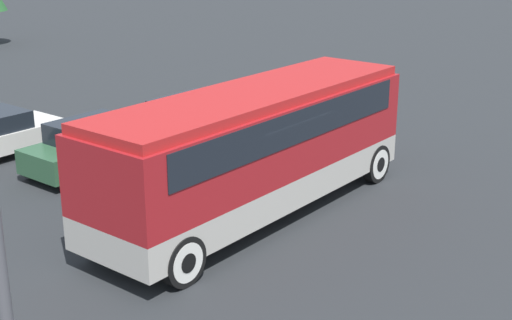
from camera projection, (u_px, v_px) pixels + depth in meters
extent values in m
plane|color=#26282B|center=(256.00, 214.00, 17.14)|extent=(120.00, 120.00, 0.00)
cube|color=#B7B2A8|center=(256.00, 183.00, 16.89)|extent=(9.24, 2.43, 0.72)
cube|color=maroon|center=(256.00, 135.00, 16.51)|extent=(9.24, 2.43, 1.68)
cube|color=black|center=(256.00, 117.00, 16.38)|extent=(8.13, 2.47, 0.76)
cube|color=#B21E1E|center=(256.00, 95.00, 16.21)|extent=(9.05, 2.24, 0.22)
cube|color=maroon|center=(355.00, 107.00, 19.90)|extent=(0.36, 2.34, 1.92)
cylinder|color=black|center=(376.00, 163.00, 19.14)|extent=(1.03, 0.28, 1.03)
cylinder|color=silver|center=(376.00, 163.00, 19.14)|extent=(0.81, 0.30, 0.81)
cylinder|color=black|center=(376.00, 163.00, 19.14)|extent=(0.39, 0.32, 0.39)
cylinder|color=black|center=(308.00, 148.00, 20.45)|extent=(1.03, 0.28, 1.03)
cylinder|color=silver|center=(308.00, 148.00, 20.45)|extent=(0.81, 0.30, 0.81)
cylinder|color=black|center=(308.00, 148.00, 20.45)|extent=(0.39, 0.32, 0.39)
cylinder|color=black|center=(183.00, 261.00, 13.63)|extent=(1.03, 0.28, 1.03)
cylinder|color=silver|center=(183.00, 261.00, 13.63)|extent=(0.81, 0.30, 0.81)
cylinder|color=black|center=(183.00, 261.00, 13.63)|extent=(0.39, 0.32, 0.39)
cylinder|color=black|center=(107.00, 231.00, 14.93)|extent=(1.03, 0.28, 1.03)
cylinder|color=silver|center=(107.00, 231.00, 14.93)|extent=(0.81, 0.30, 0.81)
cylinder|color=black|center=(107.00, 231.00, 14.93)|extent=(0.39, 0.32, 0.39)
cylinder|color=black|center=(57.00, 138.00, 22.01)|extent=(0.68, 0.22, 0.68)
cylinder|color=black|center=(57.00, 138.00, 22.01)|extent=(0.26, 0.26, 0.26)
cylinder|color=black|center=(25.00, 129.00, 22.98)|extent=(0.68, 0.22, 0.68)
cylinder|color=black|center=(25.00, 129.00, 22.98)|extent=(0.26, 0.26, 0.26)
cube|color=maroon|center=(195.00, 121.00, 23.11)|extent=(4.47, 1.87, 0.58)
cube|color=black|center=(190.00, 106.00, 22.80)|extent=(2.32, 1.68, 0.52)
cylinder|color=black|center=(249.00, 120.00, 23.99)|extent=(0.66, 0.22, 0.66)
cylinder|color=black|center=(249.00, 120.00, 23.99)|extent=(0.25, 0.26, 0.25)
cylinder|color=black|center=(212.00, 113.00, 24.99)|extent=(0.66, 0.22, 0.66)
cylinder|color=black|center=(212.00, 113.00, 24.99)|extent=(0.25, 0.26, 0.25)
cylinder|color=black|center=(175.00, 145.00, 21.36)|extent=(0.66, 0.22, 0.66)
cylinder|color=black|center=(175.00, 145.00, 21.36)|extent=(0.25, 0.26, 0.25)
cylinder|color=black|center=(136.00, 135.00, 22.36)|extent=(0.66, 0.22, 0.66)
cylinder|color=black|center=(136.00, 135.00, 22.36)|extent=(0.25, 0.26, 0.25)
cube|color=#2D5638|center=(97.00, 149.00, 20.13)|extent=(4.17, 1.70, 0.67)
cube|color=black|center=(91.00, 130.00, 19.81)|extent=(2.17, 1.53, 0.56)
cylinder|color=black|center=(159.00, 149.00, 20.98)|extent=(0.63, 0.22, 0.63)
cylinder|color=black|center=(159.00, 149.00, 20.98)|extent=(0.24, 0.26, 0.24)
cylinder|color=black|center=(124.00, 140.00, 21.88)|extent=(0.63, 0.22, 0.63)
cylinder|color=black|center=(124.00, 140.00, 21.88)|extent=(0.24, 0.26, 0.24)
cylinder|color=black|center=(67.00, 179.00, 18.55)|extent=(0.63, 0.22, 0.63)
cylinder|color=black|center=(67.00, 179.00, 18.55)|extent=(0.24, 0.26, 0.24)
cylinder|color=black|center=(33.00, 167.00, 19.45)|extent=(0.63, 0.22, 0.63)
cylinder|color=black|center=(33.00, 167.00, 19.45)|extent=(0.24, 0.26, 0.24)
cylinder|color=#515156|center=(2.00, 289.00, 7.66)|extent=(0.16, 0.16, 5.85)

